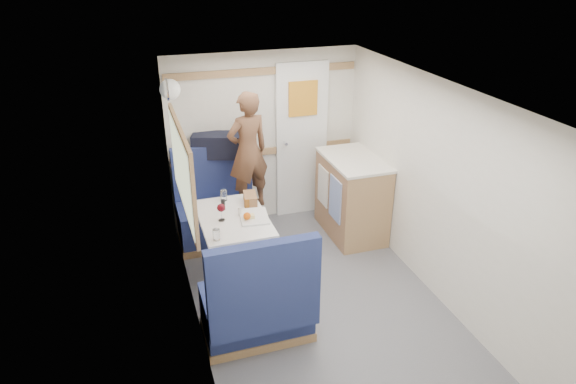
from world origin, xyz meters
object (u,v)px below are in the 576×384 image
object	(u,v)px
person	(248,151)
tray	(254,217)
dome_light	(170,89)
galley_counter	(352,196)
cheese_block	(249,217)
tumbler_left	(216,235)
bread_loaf	(250,198)
dinette_table	(234,231)
bench_far	(218,215)
pepper_grinder	(223,205)
duffel_bag	(218,145)
orange_fruit	(247,216)
beer_glass	(247,203)
salt_grinder	(240,211)
bench_near	(258,309)
tumbler_mid	(224,195)
wine_glass	(221,208)

from	to	relation	value
person	tray	distance (m)	0.85
dome_light	galley_counter	distance (m)	2.28
cheese_block	tumbler_left	xyz separation A→B (m)	(-0.35, -0.26, 0.02)
tray	bread_loaf	size ratio (longest dim) A/B	1.52
dinette_table	bench_far	world-z (taller)	bench_far
galley_counter	pepper_grinder	xyz separation A→B (m)	(-1.52, -0.37, 0.31)
bench_far	duffel_bag	size ratio (longest dim) A/B	1.95
orange_fruit	beer_glass	world-z (taller)	beer_glass
salt_grinder	beer_glass	bearing A→B (deg)	53.65
pepper_grinder	salt_grinder	xyz separation A→B (m)	(0.12, -0.16, -0.01)
tumbler_left	salt_grinder	size ratio (longest dim) A/B	1.20
bench_near	tumbler_left	bearing A→B (deg)	114.29
cheese_block	tumbler_left	bearing A→B (deg)	-143.25
tumbler_left	pepper_grinder	bearing A→B (deg)	72.85
dinette_table	bench_near	bearing A→B (deg)	-90.00
tumbler_mid	cheese_block	bearing A→B (deg)	-73.78
tray	orange_fruit	bearing A→B (deg)	-147.82
bench_far	dome_light	bearing A→B (deg)	-177.88
tumbler_left	bread_loaf	size ratio (longest dim) A/B	0.46
tumbler_left	pepper_grinder	distance (m)	0.57
orange_fruit	pepper_grinder	xyz separation A→B (m)	(-0.16, 0.30, -0.00)
galley_counter	duffel_bag	world-z (taller)	duffel_bag
beer_glass	dome_light	bearing A→B (deg)	128.96
duffel_bag	beer_glass	bearing A→B (deg)	-66.13
wine_glass	salt_grinder	size ratio (longest dim) A/B	1.99
bench_far	orange_fruit	distance (m)	1.10
tumbler_left	tray	bearing A→B (deg)	35.94
orange_fruit	tumbler_mid	distance (m)	0.51
bench_far	orange_fruit	bearing A→B (deg)	-83.91
dome_light	tumbler_mid	bearing A→B (deg)	-51.55
person	cheese_block	bearing A→B (deg)	60.86
duffel_bag	wine_glass	distance (m)	1.18
wine_glass	bread_loaf	xyz separation A→B (m)	(0.34, 0.27, -0.08)
bench_far	orange_fruit	world-z (taller)	bench_far
cheese_block	beer_glass	distance (m)	0.26
dinette_table	duffel_bag	distance (m)	1.21
dinette_table	bench_near	size ratio (longest dim) A/B	0.88
bench_near	cheese_block	bearing A→B (deg)	80.51
tumbler_left	bench_near	bearing A→B (deg)	-65.71
bench_far	person	bearing A→B (deg)	-27.83
dinette_table	person	xyz separation A→B (m)	(0.32, 0.69, 0.52)
beer_glass	pepper_grinder	distance (m)	0.23
bread_loaf	tumbler_mid	bearing A→B (deg)	150.70
bench_far	dome_light	xyz separation A→B (m)	(-0.39, -0.01, 1.45)
person	duffel_bag	distance (m)	0.49
tray	salt_grinder	xyz separation A→B (m)	(-0.12, 0.08, 0.03)
salt_grinder	duffel_bag	bearing A→B (deg)	89.13
tumbler_mid	bread_loaf	xyz separation A→B (m)	(0.24, -0.13, -0.01)
orange_fruit	pepper_grinder	size ratio (longest dim) A/B	0.67
beer_glass	salt_grinder	distance (m)	0.18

